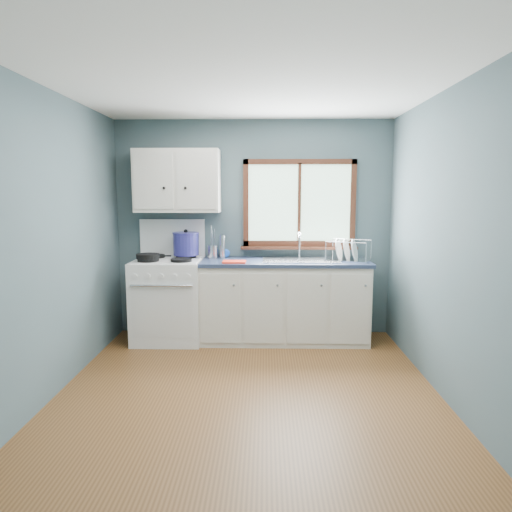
{
  "coord_description": "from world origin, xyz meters",
  "views": [
    {
      "loc": [
        0.14,
        -3.55,
        1.67
      ],
      "look_at": [
        0.05,
        0.9,
        1.05
      ],
      "focal_mm": 32.0,
      "sensor_mm": 36.0,
      "label": 1
    }
  ],
  "objects_px": {
    "skillet": "(148,256)",
    "utensil_crock": "(213,251)",
    "sink": "(300,266)",
    "dish_rack": "(348,255)",
    "gas_range": "(169,297)",
    "stockpot": "(186,243)",
    "base_cabinets": "(284,305)",
    "thermos": "(222,247)"
  },
  "relations": [
    {
      "from": "base_cabinets",
      "to": "stockpot",
      "type": "distance_m",
      "value": 1.32
    },
    {
      "from": "sink",
      "to": "utensil_crock",
      "type": "xyz_separation_m",
      "value": [
        -1.0,
        0.15,
        0.14
      ]
    },
    {
      "from": "base_cabinets",
      "to": "thermos",
      "type": "relative_size",
      "value": 6.92
    },
    {
      "from": "base_cabinets",
      "to": "skillet",
      "type": "xyz_separation_m",
      "value": [
        -1.49,
        -0.16,
        0.58
      ]
    },
    {
      "from": "thermos",
      "to": "gas_range",
      "type": "bearing_deg",
      "value": -164.79
    },
    {
      "from": "utensil_crock",
      "to": "dish_rack",
      "type": "bearing_deg",
      "value": -5.3
    },
    {
      "from": "stockpot",
      "to": "dish_rack",
      "type": "bearing_deg",
      "value": -3.42
    },
    {
      "from": "sink",
      "to": "skillet",
      "type": "height_order",
      "value": "sink"
    },
    {
      "from": "base_cabinets",
      "to": "dish_rack",
      "type": "relative_size",
      "value": 3.31
    },
    {
      "from": "skillet",
      "to": "stockpot",
      "type": "bearing_deg",
      "value": 28.83
    },
    {
      "from": "utensil_crock",
      "to": "sink",
      "type": "bearing_deg",
      "value": -8.79
    },
    {
      "from": "base_cabinets",
      "to": "thermos",
      "type": "bearing_deg",
      "value": 168.5
    },
    {
      "from": "thermos",
      "to": "base_cabinets",
      "type": "bearing_deg",
      "value": -11.5
    },
    {
      "from": "stockpot",
      "to": "thermos",
      "type": "distance_m",
      "value": 0.42
    },
    {
      "from": "gas_range",
      "to": "thermos",
      "type": "xyz_separation_m",
      "value": [
        0.6,
        0.16,
        0.56
      ]
    },
    {
      "from": "utensil_crock",
      "to": "dish_rack",
      "type": "height_order",
      "value": "utensil_crock"
    },
    {
      "from": "stockpot",
      "to": "base_cabinets",
      "type": "bearing_deg",
      "value": -6.2
    },
    {
      "from": "base_cabinets",
      "to": "sink",
      "type": "xyz_separation_m",
      "value": [
        0.18,
        -0.0,
        0.45
      ]
    },
    {
      "from": "gas_range",
      "to": "sink",
      "type": "bearing_deg",
      "value": 0.71
    },
    {
      "from": "gas_range",
      "to": "utensil_crock",
      "type": "relative_size",
      "value": 3.6
    },
    {
      "from": "thermos",
      "to": "dish_rack",
      "type": "distance_m",
      "value": 1.42
    },
    {
      "from": "base_cabinets",
      "to": "sink",
      "type": "bearing_deg",
      "value": -0.13
    },
    {
      "from": "gas_range",
      "to": "stockpot",
      "type": "relative_size",
      "value": 3.7
    },
    {
      "from": "sink",
      "to": "skillet",
      "type": "bearing_deg",
      "value": -174.47
    },
    {
      "from": "sink",
      "to": "skillet",
      "type": "distance_m",
      "value": 1.68
    },
    {
      "from": "skillet",
      "to": "utensil_crock",
      "type": "xyz_separation_m",
      "value": [
        0.67,
        0.32,
        0.01
      ]
    },
    {
      "from": "base_cabinets",
      "to": "utensil_crock",
      "type": "distance_m",
      "value": 1.02
    },
    {
      "from": "sink",
      "to": "stockpot",
      "type": "relative_size",
      "value": 2.29
    },
    {
      "from": "gas_range",
      "to": "stockpot",
      "type": "distance_m",
      "value": 0.64
    },
    {
      "from": "sink",
      "to": "utensil_crock",
      "type": "distance_m",
      "value": 1.02
    },
    {
      "from": "skillet",
      "to": "stockpot",
      "type": "xyz_separation_m",
      "value": [
        0.37,
        0.28,
        0.11
      ]
    },
    {
      "from": "stockpot",
      "to": "thermos",
      "type": "height_order",
      "value": "stockpot"
    },
    {
      "from": "gas_range",
      "to": "utensil_crock",
      "type": "height_order",
      "value": "gas_range"
    },
    {
      "from": "gas_range",
      "to": "utensil_crock",
      "type": "xyz_separation_m",
      "value": [
        0.49,
        0.17,
        0.5
      ]
    },
    {
      "from": "sink",
      "to": "dish_rack",
      "type": "bearing_deg",
      "value": 1.42
    },
    {
      "from": "stockpot",
      "to": "skillet",
      "type": "bearing_deg",
      "value": -142.33
    },
    {
      "from": "skillet",
      "to": "stockpot",
      "type": "relative_size",
      "value": 1.07
    },
    {
      "from": "skillet",
      "to": "thermos",
      "type": "height_order",
      "value": "thermos"
    },
    {
      "from": "sink",
      "to": "dish_rack",
      "type": "distance_m",
      "value": 0.54
    },
    {
      "from": "skillet",
      "to": "dish_rack",
      "type": "height_order",
      "value": "dish_rack"
    },
    {
      "from": "utensil_crock",
      "to": "skillet",
      "type": "bearing_deg",
      "value": -154.83
    },
    {
      "from": "skillet",
      "to": "utensil_crock",
      "type": "height_order",
      "value": "utensil_crock"
    }
  ]
}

